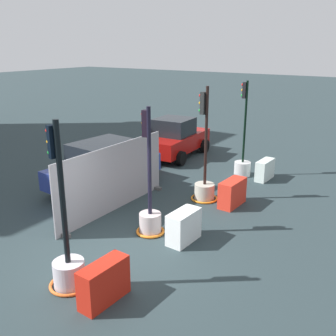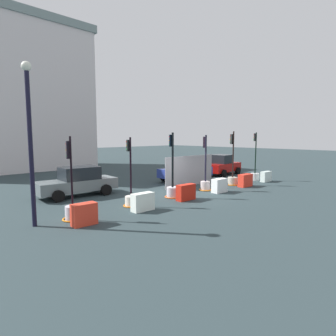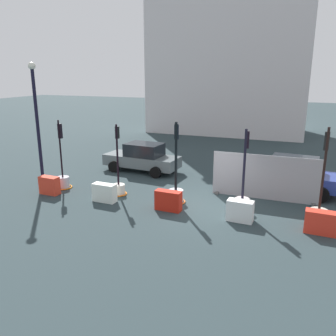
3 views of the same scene
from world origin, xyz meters
name	(u,v)px [view 2 (image 2 of 3)]	position (x,y,z in m)	size (l,w,h in m)	color
ground_plane	(189,193)	(0.00, 0.00, 0.00)	(120.00, 120.00, 0.00)	#29373A
traffic_light_0	(72,207)	(-7.54, -0.28, 0.55)	(0.87, 0.87, 3.44)	silver
traffic_light_1	(131,196)	(-4.43, -0.14, 0.53)	(0.79, 0.79, 3.39)	silver
traffic_light_2	(173,187)	(-1.52, -0.14, 0.58)	(0.89, 0.89, 3.63)	silver
traffic_light_3	(205,181)	(1.44, -0.13, 0.61)	(0.79, 0.79, 3.50)	#BBAAA9
traffic_light_4	(232,177)	(4.40, -0.21, 0.59)	(0.90, 0.90, 3.75)	#B8B2A1
traffic_light_5	(255,172)	(7.44, -0.26, 0.63)	(0.64, 0.64, 3.69)	silver
construction_barrier_0	(84,214)	(-7.56, -1.28, 0.43)	(0.98, 0.48, 0.86)	red
construction_barrier_1	(143,202)	(-4.57, -1.21, 0.42)	(1.10, 0.49, 0.83)	white
construction_barrier_2	(186,192)	(-1.50, -1.13, 0.43)	(1.13, 0.46, 0.86)	red
construction_barrier_3	(219,186)	(1.53, -1.16, 0.42)	(1.03, 0.52, 0.85)	white
construction_barrier_4	(245,180)	(4.45, -1.20, 0.43)	(1.14, 0.51, 0.85)	red
construction_barrier_5	(266,177)	(7.45, -1.18, 0.39)	(1.03, 0.43, 0.77)	silver
car_blue_estate	(186,170)	(3.32, 3.26, 0.87)	(4.34, 2.39, 1.74)	navy
car_grey_saloon	(78,182)	(-5.12, 3.99, 0.82)	(4.58, 2.29, 1.68)	slate
car_red_compact	(222,165)	(8.33, 3.48, 0.83)	(4.02, 2.36, 1.78)	#9C100C
building_main_facade	(13,94)	(-3.52, 19.96, 7.48)	(14.98, 7.06, 14.90)	silver
street_lamp_post	(30,132)	(-9.00, -0.07, 3.60)	(0.36, 0.36, 6.14)	black
site_fence_panel	(190,171)	(2.11, 1.73, 1.00)	(4.80, 0.50, 2.08)	#94949A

